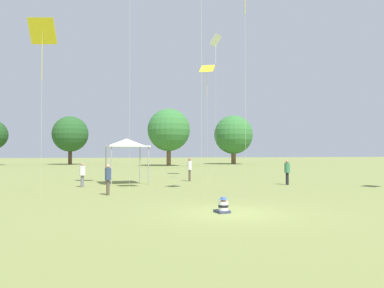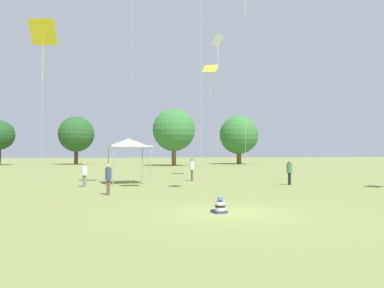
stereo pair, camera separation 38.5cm
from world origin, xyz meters
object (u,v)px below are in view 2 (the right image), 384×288
seated_toddler (220,207)px  distant_tree_3 (76,134)px  person_standing_0 (289,170)px  kite_1 (43,35)px  kite_4 (210,71)px  distant_tree_2 (174,130)px  person_standing_4 (84,173)px  person_standing_2 (108,177)px  canopy_tent (129,143)px  distant_tree_1 (239,135)px  kite_0 (218,45)px  person_standing_1 (192,167)px

seated_toddler → distant_tree_3: bearing=89.0°
person_standing_0 → distant_tree_3: bearing=85.2°
seated_toddler → kite_1: (-7.19, 6.24, 7.74)m
kite_4 → distant_tree_2: 28.55m
person_standing_4 → distant_tree_3: (-4.75, 46.78, 4.68)m
person_standing_2 → kite_1: kite_1 is taller
seated_toddler → canopy_tent: size_ratio=0.20×
distant_tree_2 → seated_toddler: bearing=-97.3°
kite_1 → distant_tree_1: bearing=-60.7°
kite_1 → kite_4: 18.52m
person_standing_4 → distant_tree_2: bearing=-171.7°
kite_4 → kite_0: bearing=-26.1°
person_standing_0 → kite_0: kite_0 is taller
kite_4 → distant_tree_3: bearing=-175.0°
person_standing_0 → person_standing_4: bearing=148.4°
person_standing_0 → distant_tree_2: 38.34m
seated_toddler → person_standing_2: size_ratio=0.39×
kite_0 → kite_1: size_ratio=1.28×
kite_4 → distant_tree_1: bearing=140.1°
distant_tree_2 → distant_tree_3: (-16.53, 10.22, -0.38)m
person_standing_0 → person_standing_2: size_ratio=1.06×
person_standing_4 → kite_1: size_ratio=0.18×
distant_tree_3 → seated_toddler: bearing=-80.0°
person_standing_2 → kite_1: 7.71m
person_standing_1 → person_standing_2: 10.30m
canopy_tent → distant_tree_3: (-7.63, 44.93, 2.71)m
kite_4 → kite_1: bearing=-58.0°
person_standing_2 → distant_tree_1: 53.64m
kite_0 → person_standing_2: bearing=43.7°
person_standing_4 → kite_0: size_ratio=0.14×
person_standing_0 → canopy_tent: (-10.64, 3.28, 1.87)m
seated_toddler → person_standing_2: person_standing_2 is taller
person_standing_0 → distant_tree_2: distant_tree_2 is taller
distant_tree_1 → person_standing_1: bearing=-114.0°
kite_0 → canopy_tent: bearing=4.8°
distant_tree_1 → seated_toddler: bearing=-109.9°
person_standing_0 → kite_0: bearing=111.8°
kite_4 → distant_tree_1: (14.81, 34.51, -4.16)m
distant_tree_2 → kite_4: bearing=-92.5°
person_standing_2 → person_standing_0: bearing=-104.4°
person_standing_0 → kite_1: (-15.15, -4.12, 6.97)m
person_standing_4 → person_standing_0: bearing=110.1°
person_standing_1 → distant_tree_2: distant_tree_2 is taller
person_standing_1 → kite_0: size_ratio=0.16×
person_standing_1 → kite_0: kite_0 is taller
person_standing_1 → person_standing_4: bearing=56.8°
person_standing_0 → person_standing_4: (-13.53, 1.43, -0.10)m
kite_4 → person_standing_2: bearing=-50.7°
person_standing_0 → person_standing_1: person_standing_1 is taller
person_standing_1 → seated_toddler: bearing=116.1°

